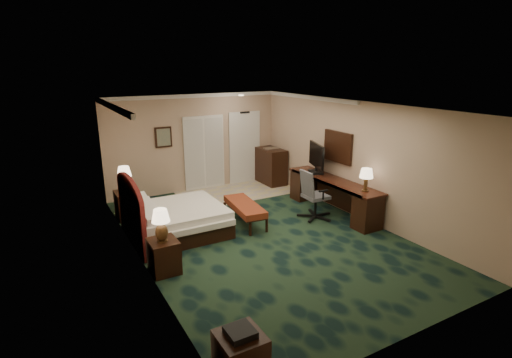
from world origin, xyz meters
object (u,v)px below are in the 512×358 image
desk (332,196)px  desk_chair (316,194)px  nightstand_near (164,256)px  lamp_near (161,226)px  bed (179,220)px  nightstand_far (128,205)px  lamp_far (125,180)px  side_table (241,356)px  tv (316,158)px  minibar (271,166)px  bed_bench (245,214)px

desk → desk_chair: (-0.58, -0.10, 0.17)m
nightstand_near → lamp_near: lamp_near is taller
lamp_near → bed: bearing=62.2°
nightstand_far → desk_chair: size_ratio=0.54×
lamp_near → lamp_far: 2.90m
bed → desk: (3.65, -0.64, 0.12)m
side_table → desk: desk is taller
nightstand_near → tv: size_ratio=0.60×
lamp_near → desk: 4.54m
desk_chair → lamp_near: bearing=-166.7°
bed → desk: size_ratio=0.65×
side_table → minibar: 7.82m
bed → side_table: (-0.73, -4.27, -0.01)m
bed → lamp_far: lamp_far is taller
lamp_near → desk: size_ratio=0.20×
lamp_far → desk: lamp_far is taller
nightstand_near → minibar: size_ratio=0.55×
minibar → desk: bearing=-90.0°
lamp_far → tv: size_ratio=0.63×
lamp_near → lamp_far: size_ratio=0.95×
bed_bench → side_table: side_table is taller
nightstand_near → lamp_far: (0.01, 2.87, 0.65)m
lamp_near → tv: 4.72m
tv → desk_chair: tv is taller
nightstand_near → desk_chair: (3.84, 0.72, 0.29)m
bed → lamp_near: lamp_near is taller
lamp_near → bed_bench: size_ratio=0.40×
nightstand_near → desk: 4.50m
lamp_far → side_table: (0.03, -5.69, -0.67)m
nightstand_far → bed_bench: (2.20, -1.69, -0.07)m
nightstand_near → tv: bearing=18.9°
nightstand_far → lamp_near: 2.98m
lamp_far → desk: 4.89m
lamp_far → side_table: bearing=-89.7°
bed → tv: tv is taller
nightstand_far → desk: 4.86m
desk_chair → lamp_far: bearing=152.9°
lamp_near → nightstand_near: bearing=60.6°
minibar → desk_chair: bearing=-101.2°
lamp_far → bed_bench: lamp_far is taller
nightstand_near → side_table: size_ratio=1.05×
nightstand_far → bed: bearing=-62.5°
nightstand_near → lamp_near: size_ratio=1.01×
minibar → lamp_far: bearing=-170.0°
nightstand_far → side_table: nightstand_far is taller
bed → bed_bench: 1.48m
bed_bench → tv: (2.21, 0.31, 0.96)m
nightstand_near → nightstand_far: size_ratio=0.92×
lamp_near → desk_chair: same height
nightstand_far → desk: size_ratio=0.22×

